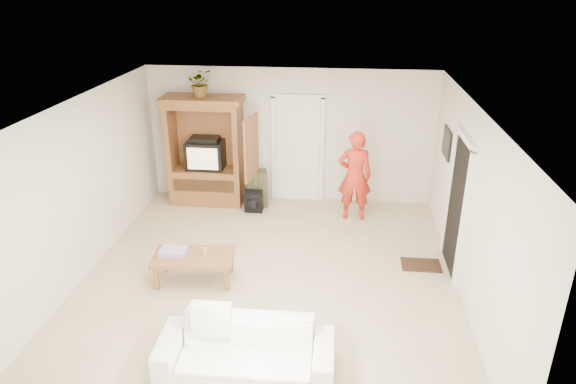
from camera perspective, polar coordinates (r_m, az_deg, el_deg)
name	(u,v)px	position (r m, az deg, el deg)	size (l,w,h in m)	color
floor	(269,278)	(7.78, -2.10, -9.50)	(6.00, 6.00, 0.00)	tan
ceiling	(266,107)	(6.74, -2.42, 9.46)	(6.00, 6.00, 0.00)	white
wall_back	(290,136)	(9.95, 0.24, 6.26)	(5.50, 5.50, 0.00)	silver
wall_front	(218,338)	(4.63, -7.79, -15.80)	(5.50, 5.50, 0.00)	silver
wall_left	(80,190)	(8.01, -22.10, 0.21)	(6.00, 6.00, 0.00)	silver
wall_right	(471,207)	(7.31, 19.62, -1.60)	(6.00, 6.00, 0.00)	silver
armoire	(207,158)	(10.04, -8.97, 3.77)	(1.82, 1.14, 2.10)	brown
door_back	(298,150)	(10.00, 1.08, 4.64)	(0.85, 0.05, 2.04)	white
doorway_right	(457,207)	(7.95, 18.29, -1.63)	(0.05, 0.90, 2.04)	black
framed_picture	(447,143)	(8.94, 17.24, 5.23)	(0.03, 0.60, 0.48)	black
doormat	(421,265)	(8.32, 14.54, -7.85)	(0.60, 0.40, 0.02)	#382316
plant	(201,83)	(9.64, -9.69, 11.86)	(0.46, 0.40, 0.52)	#4C7238
man	(355,176)	(9.31, 7.43, 1.80)	(0.61, 0.40, 1.67)	red
sofa	(246,349)	(6.06, -4.72, -17.03)	(1.98, 0.77, 0.58)	white
coffee_table	(194,259)	(7.64, -10.45, -7.28)	(1.21, 0.74, 0.43)	brown
towel	(173,252)	(7.67, -12.62, -6.49)	(0.38, 0.28, 0.08)	#F9537D
candle	(205,251)	(7.59, -9.25, -6.48)	(0.08, 0.08, 0.10)	tan
backpack_black	(254,202)	(9.73, -3.83, -1.08)	(0.34, 0.20, 0.42)	black
backpack_olive	(257,188)	(9.92, -3.45, 0.40)	(0.38, 0.28, 0.72)	#47442B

